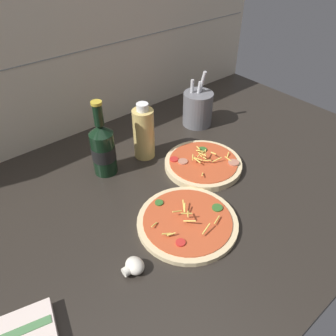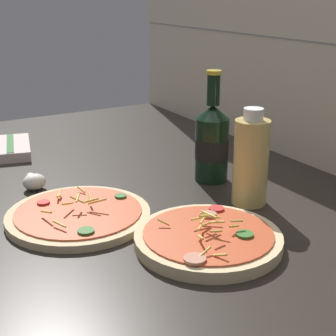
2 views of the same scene
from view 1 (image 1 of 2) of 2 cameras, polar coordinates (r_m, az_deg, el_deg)
The scene contains 8 objects.
counter_slab at distance 91.29cm, azimuth -0.32°, elevation -5.60°, with size 160.00×90.00×2.50cm.
tile_backsplash at distance 110.39cm, azimuth -16.45°, elevation 18.69°, with size 160.00×1.13×60.00cm.
pizza_near at distance 83.03cm, azimuth 3.40°, elevation -9.36°, with size 25.30×25.30×4.35cm.
pizza_far at distance 100.45cm, azimuth 6.12°, elevation 0.74°, with size 23.48×23.48×5.29cm.
beer_bottle at distance 95.71cm, azimuth -11.24°, elevation 3.41°, with size 6.98×6.98×23.09cm.
oil_bottle at distance 100.91cm, azimuth -4.25°, elevation 6.12°, with size 6.52×6.52×18.27cm.
mushroom_left at distance 74.22cm, azimuth -5.96°, elevation -16.65°, with size 4.87×4.63×3.24cm.
utensil_crock at distance 119.23cm, azimuth 5.18°, elevation 10.32°, with size 10.51×10.51×19.77cm.
Camera 1 is at (-41.53, -50.68, 64.82)cm, focal length 35.00 mm.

